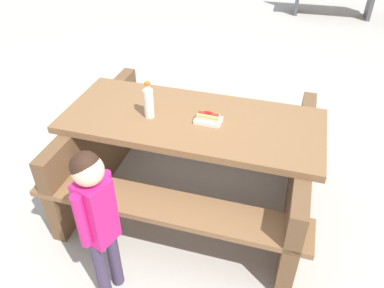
{
  "coord_description": "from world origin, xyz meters",
  "views": [
    {
      "loc": [
        0.97,
        -2.0,
        2.18
      ],
      "look_at": [
        0.0,
        0.0,
        0.52
      ],
      "focal_mm": 35.64,
      "sensor_mm": 36.0,
      "label": 1
    }
  ],
  "objects_px": {
    "soda_bottle": "(149,101)",
    "hotdog_tray": "(208,119)",
    "child_in_coat": "(96,212)",
    "picnic_table": "(192,153)"
  },
  "relations": [
    {
      "from": "soda_bottle",
      "to": "hotdog_tray",
      "type": "relative_size",
      "value": 1.38
    },
    {
      "from": "child_in_coat",
      "to": "soda_bottle",
      "type": "bearing_deg",
      "value": 101.74
    },
    {
      "from": "hotdog_tray",
      "to": "picnic_table",
      "type": "bearing_deg",
      "value": 178.11
    },
    {
      "from": "picnic_table",
      "to": "soda_bottle",
      "type": "xyz_separation_m",
      "value": [
        -0.27,
        -0.11,
        0.43
      ]
    },
    {
      "from": "picnic_table",
      "to": "child_in_coat",
      "type": "distance_m",
      "value": 0.99
    },
    {
      "from": "hotdog_tray",
      "to": "child_in_coat",
      "type": "relative_size",
      "value": 0.18
    },
    {
      "from": "picnic_table",
      "to": "soda_bottle",
      "type": "height_order",
      "value": "soda_bottle"
    },
    {
      "from": "hotdog_tray",
      "to": "child_in_coat",
      "type": "height_order",
      "value": "child_in_coat"
    },
    {
      "from": "hotdog_tray",
      "to": "child_in_coat",
      "type": "distance_m",
      "value": 0.98
    },
    {
      "from": "hotdog_tray",
      "to": "soda_bottle",
      "type": "bearing_deg",
      "value": -164.98
    }
  ]
}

